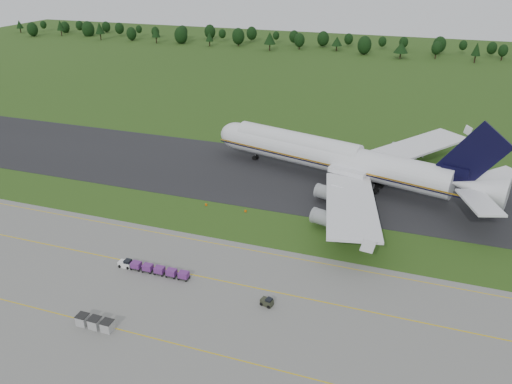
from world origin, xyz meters
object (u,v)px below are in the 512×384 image
at_px(baggage_train, 152,269).
at_px(edge_markers, 226,208).
at_px(utility_cart, 267,302).
at_px(aircraft, 338,158).
at_px(uld_row, 95,323).

height_order(baggage_train, edge_markers, baggage_train).
bearing_deg(utility_cart, edge_markers, 123.18).
bearing_deg(baggage_train, edge_markers, 83.28).
height_order(baggage_train, utility_cart, baggage_train).
xyz_separation_m(baggage_train, edge_markers, (3.45, 29.31, -0.62)).
height_order(aircraft, utility_cart, aircraft).
bearing_deg(uld_row, baggage_train, 86.36).
height_order(utility_cart, edge_markers, utility_cart).
xyz_separation_m(utility_cart, edge_markers, (-20.65, 31.58, -0.36)).
height_order(utility_cart, uld_row, uld_row).
bearing_deg(baggage_train, aircraft, 65.03).
bearing_deg(edge_markers, baggage_train, -96.72).
distance_m(uld_row, edge_markers, 46.54).
bearing_deg(edge_markers, utility_cart, -56.82).
height_order(aircraft, baggage_train, aircraft).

